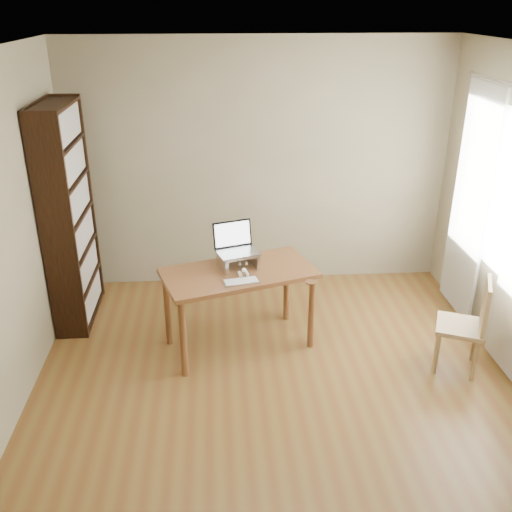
{
  "coord_description": "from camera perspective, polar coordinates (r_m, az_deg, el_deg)",
  "views": [
    {
      "loc": [
        -0.46,
        -3.55,
        2.9
      ],
      "look_at": [
        -0.13,
        0.87,
        0.9
      ],
      "focal_mm": 40.0,
      "sensor_mm": 36.0,
      "label": 1
    }
  ],
  "objects": [
    {
      "name": "curtains",
      "position": [
        5.26,
        23.01,
        3.1
      ],
      "size": [
        0.03,
        1.9,
        2.25
      ],
      "color": "silver",
      "rests_on": "ground"
    },
    {
      "name": "laptop_stand",
      "position": [
        4.98,
        -1.8,
        -0.25
      ],
      "size": [
        0.32,
        0.25,
        0.13
      ],
      "rotation": [
        0.0,
        0.0,
        0.31
      ],
      "color": "silver",
      "rests_on": "desk"
    },
    {
      "name": "desk",
      "position": [
        4.99,
        -1.73,
        -2.62
      ],
      "size": [
        1.44,
        1.01,
        0.75
      ],
      "rotation": [
        0.0,
        0.0,
        0.31
      ],
      "color": "brown",
      "rests_on": "ground"
    },
    {
      "name": "bookshelf",
      "position": [
        5.6,
        -18.22,
        3.77
      ],
      "size": [
        0.3,
        0.9,
        2.1
      ],
      "color": "black",
      "rests_on": "ground"
    },
    {
      "name": "chair",
      "position": [
        5.1,
        20.44,
        -6.11
      ],
      "size": [
        0.5,
        0.49,
        0.84
      ],
      "rotation": [
        0.0,
        0.0,
        -0.41
      ],
      "color": "#A08856",
      "rests_on": "ground"
    },
    {
      "name": "keyboard",
      "position": [
        4.74,
        -1.48,
        -2.56
      ],
      "size": [
        0.31,
        0.18,
        0.02
      ],
      "rotation": [
        0.0,
        0.0,
        0.19
      ],
      "color": "silver",
      "rests_on": "desk"
    },
    {
      "name": "coaster",
      "position": [
        4.77,
        5.52,
        -2.59
      ],
      "size": [
        0.1,
        0.1,
        0.01
      ],
      "primitive_type": "cylinder",
      "color": "brown",
      "rests_on": "desk"
    },
    {
      "name": "laptop",
      "position": [
        4.99,
        -1.85,
        1.21
      ],
      "size": [
        0.41,
        0.39,
        0.25
      ],
      "rotation": [
        0.0,
        0.0,
        0.31
      ],
      "color": "silver",
      "rests_on": "laptop_stand"
    },
    {
      "name": "room",
      "position": [
        3.94,
        3.28,
        0.32
      ],
      "size": [
        4.04,
        4.54,
        2.64
      ],
      "color": "brown",
      "rests_on": "ground"
    },
    {
      "name": "cat",
      "position": [
        5.02,
        -1.62,
        -0.38
      ],
      "size": [
        0.23,
        0.47,
        0.13
      ],
      "rotation": [
        0.0,
        0.0,
        0.14
      ],
      "color": "#4A413A",
      "rests_on": "desk"
    }
  ]
}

